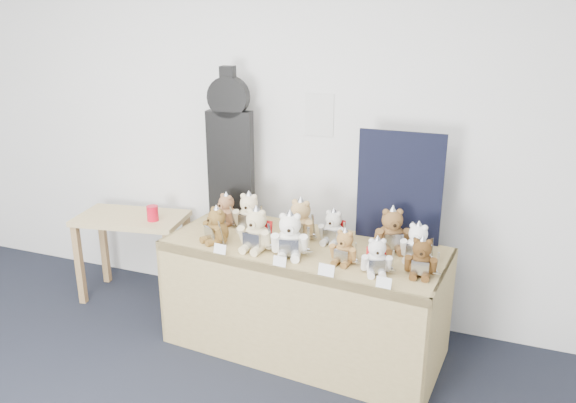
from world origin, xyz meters
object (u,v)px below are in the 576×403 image
at_px(teddy_front_right, 344,248).
at_px(teddy_back_far_left, 226,211).
at_px(red_cup, 153,213).
at_px(teddy_front_far_left, 216,226).
at_px(display_table, 300,272).
at_px(guitar_case, 230,145).
at_px(teddy_front_left, 256,231).
at_px(teddy_back_centre_left, 300,221).
at_px(teddy_front_centre, 290,237).
at_px(teddy_back_left, 249,213).
at_px(teddy_front_far_right, 377,257).
at_px(teddy_front_end, 421,259).
at_px(teddy_back_right, 392,231).
at_px(side_table, 132,231).
at_px(teddy_back_end, 417,244).
at_px(teddy_back_centre_right, 333,228).

distance_m(teddy_front_right, teddy_back_far_left, 1.01).
xyz_separation_m(red_cup, teddy_back_far_left, (0.64, -0.03, 0.11)).
bearing_deg(teddy_front_far_left, red_cup, -174.66).
bearing_deg(display_table, guitar_case, 152.65).
xyz_separation_m(teddy_front_left, teddy_back_centre_left, (0.20, 0.27, 0.00)).
relative_size(teddy_front_centre, teddy_back_centre_left, 1.03).
xyz_separation_m(display_table, teddy_back_left, (-0.45, 0.21, 0.28)).
xyz_separation_m(teddy_front_far_right, teddy_back_far_left, (-1.17, 0.39, 0.01)).
bearing_deg(red_cup, teddy_front_centre, -16.43).
relative_size(teddy_front_end, teddy_back_right, 0.82).
bearing_deg(display_table, teddy_front_far_left, -166.91).
bearing_deg(teddy_front_right, teddy_front_end, 6.10).
relative_size(side_table, teddy_back_end, 3.34).
height_order(teddy_front_far_right, teddy_back_centre_left, teddy_back_centre_left).
relative_size(teddy_front_left, teddy_back_centre_left, 1.01).
bearing_deg(red_cup, teddy_front_far_right, -13.06).
bearing_deg(teddy_front_far_left, teddy_back_end, 38.13).
bearing_deg(guitar_case, red_cup, -170.22).
xyz_separation_m(side_table, teddy_back_centre_right, (1.66, -0.10, 0.29)).
distance_m(teddy_front_far_left, teddy_back_end, 1.28).
relative_size(teddy_back_centre_left, teddy_back_far_left, 1.19).
relative_size(side_table, teddy_front_left, 2.89).
relative_size(teddy_front_far_right, teddy_back_centre_left, 0.80).
distance_m(display_table, teddy_front_left, 0.40).
distance_m(teddy_front_left, teddy_back_centre_left, 0.33).
height_order(side_table, red_cup, red_cup).
xyz_separation_m(teddy_front_end, teddy_back_end, (-0.06, 0.20, 0.00)).
bearing_deg(guitar_case, teddy_back_left, -50.79).
bearing_deg(red_cup, teddy_back_centre_left, -3.87).
bearing_deg(teddy_front_end, teddy_front_far_right, -169.43).
bearing_deg(teddy_front_centre, teddy_back_centre_left, 82.09).
bearing_deg(teddy_back_centre_left, teddy_back_end, 1.53).
relative_size(teddy_back_right, teddy_back_far_left, 1.21).
distance_m(red_cup, teddy_back_end, 2.01).
xyz_separation_m(red_cup, teddy_back_centre_right, (1.44, -0.07, 0.11)).
height_order(guitar_case, teddy_back_far_left, guitar_case).
relative_size(teddy_front_end, teddy_back_centre_left, 0.83).
bearing_deg(display_table, teddy_front_centre, -95.85).
bearing_deg(teddy_front_end, teddy_front_far_left, 175.08).
relative_size(side_table, teddy_back_right, 2.85).
relative_size(teddy_front_centre, teddy_front_far_right, 1.29).
xyz_separation_m(display_table, teddy_back_right, (0.54, 0.20, 0.29)).
distance_m(side_table, teddy_front_far_left, 1.06).
distance_m(side_table, teddy_back_end, 2.24).
bearing_deg(teddy_back_left, red_cup, 170.65).
relative_size(teddy_back_left, teddy_back_far_left, 1.13).
distance_m(teddy_front_centre, teddy_front_right, 0.34).
bearing_deg(teddy_front_right, teddy_front_far_left, -174.04).
distance_m(display_table, teddy_front_end, 0.82).
distance_m(red_cup, teddy_front_far_left, 0.81).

